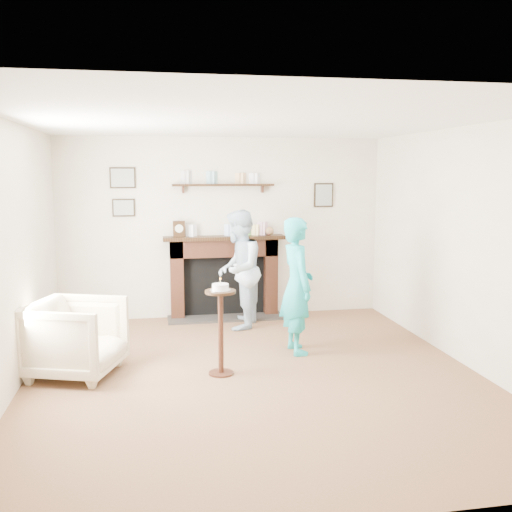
# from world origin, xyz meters

# --- Properties ---
(ground) EXTENTS (5.00, 5.00, 0.00)m
(ground) POSITION_xyz_m (0.00, 0.00, 0.00)
(ground) COLOR brown
(ground) RESTS_ON ground
(room_shell) EXTENTS (4.54, 5.02, 2.52)m
(room_shell) POSITION_xyz_m (-0.00, 0.69, 1.62)
(room_shell) COLOR beige
(room_shell) RESTS_ON ground
(armchair) EXTENTS (1.06, 1.05, 0.77)m
(armchair) POSITION_xyz_m (-1.75, 0.33, 0.00)
(armchair) COLOR #BFAD8E
(armchair) RESTS_ON ground
(man) EXTENTS (0.80, 0.90, 1.55)m
(man) POSITION_xyz_m (0.11, 1.80, 0.00)
(man) COLOR #A2B0CB
(man) RESTS_ON ground
(woman) EXTENTS (0.41, 0.58, 1.53)m
(woman) POSITION_xyz_m (0.61, 0.67, 0.00)
(woman) COLOR teal
(woman) RESTS_ON ground
(pedestal_table) EXTENTS (0.31, 0.31, 0.99)m
(pedestal_table) POSITION_xyz_m (-0.32, 0.10, 0.61)
(pedestal_table) COLOR black
(pedestal_table) RESTS_ON ground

